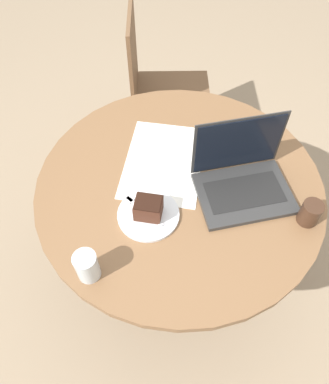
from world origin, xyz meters
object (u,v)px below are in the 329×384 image
Objects in this scene: plate at (148,215)px; laptop at (242,180)px; chair at (159,92)px; coffee_glass at (310,213)px.

laptop is at bearing -67.98° from plate.
chair reaches higher than plate.
coffee_glass is at bearing -89.95° from plate.
plate is 0.56× the size of laptop.
coffee_glass is 0.25m from laptop.
laptop is (0.13, -0.32, 0.04)m from plate.
coffee_glass reaches higher than plate.
chair is 2.45× the size of laptop.
laptop is at bearing 18.92° from chair.
laptop is (-0.83, -0.33, 0.30)m from chair.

